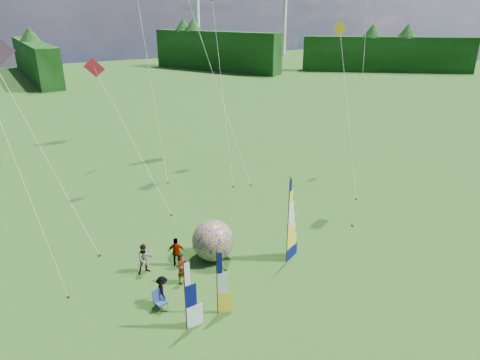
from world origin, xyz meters
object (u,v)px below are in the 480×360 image
side_banner_far (185,298)px  camp_chair (161,301)px  feather_banner_main (288,222)px  spectator_b (145,259)px  bol_inflatable (213,240)px  side_banner_left (217,284)px  spectator_c (162,290)px  spectator_a (182,268)px  spectator_d (177,252)px  kite_whale (213,67)px

side_banner_far → camp_chair: (-0.47, 1.91, -1.22)m
side_banner_far → feather_banner_main: bearing=16.7°
side_banner_far → spectator_b: 5.39m
side_banner_far → bol_inflatable: size_ratio=1.45×
side_banner_left → spectator_c: bearing=151.4°
camp_chair → spectator_a: bearing=27.6°
bol_inflatable → spectator_a: bol_inflatable is taller
bol_inflatable → spectator_c: bol_inflatable is taller
side_banner_far → spectator_d: 5.45m
bol_inflatable → camp_chair: size_ratio=2.30×
spectator_c → side_banner_left: bearing=-127.2°
side_banner_left → spectator_b: bearing=127.6°
side_banner_left → side_banner_far: side_banner_far is taller
spectator_c → kite_whale: 22.31m
spectator_d → bol_inflatable: bearing=-164.2°
side_banner_left → spectator_c: side_banner_left is taller
spectator_c → spectator_d: bearing=-24.9°
feather_banner_main → bol_inflatable: size_ratio=2.12×
feather_banner_main → bol_inflatable: 4.44m
feather_banner_main → camp_chair: (-7.70, -0.21, -2.03)m
side_banner_far → kite_whale: kite_whale is taller
side_banner_left → bol_inflatable: 4.90m
spectator_c → spectator_d: spectator_d is taller
feather_banner_main → spectator_c: size_ratio=3.36×
feather_banner_main → kite_whale: 18.82m
bol_inflatable → spectator_d: bearing=167.3°
camp_chair → kite_whale: 22.85m
spectator_b → kite_whale: bearing=51.2°
feather_banner_main → side_banner_left: bearing=176.6°
side_banner_far → spectator_d: size_ratio=2.03×
feather_banner_main → spectator_b: (-7.24, 3.20, -1.68)m
feather_banner_main → side_banner_left: size_ratio=1.52×
side_banner_far → kite_whale: (11.88, 19.24, 7.08)m
feather_banner_main → side_banner_far: feather_banner_main is taller
spectator_b → spectator_d: 1.78m
bol_inflatable → spectator_a: 2.80m
spectator_c → camp_chair: bearing=157.6°
bol_inflatable → camp_chair: (-4.30, -2.71, -0.68)m
side_banner_far → spectator_b: (-0.01, 5.31, -0.87)m
spectator_b → camp_chair: bearing=-96.0°
side_banner_left → spectator_d: (0.04, 4.87, -0.82)m
bol_inflatable → spectator_d: size_ratio=1.40×
side_banner_left → kite_whale: kite_whale is taller
camp_chair → side_banner_far: bearing=-88.2°
side_banner_left → spectator_d: bearing=108.5°
spectator_c → feather_banner_main: bearing=-81.2°
spectator_c → bol_inflatable: bearing=-49.9°
feather_banner_main → spectator_d: bearing=129.2°
spectator_a → camp_chair: spectator_a is taller
bol_inflatable → kite_whale: (8.05, 14.62, 7.62)m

